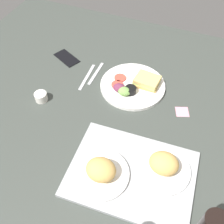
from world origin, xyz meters
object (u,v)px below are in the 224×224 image
object	(u,v)px
plate_with_salad	(134,85)
cell_phone	(67,58)
bread_plate_near	(163,166)
fork	(96,73)
sticky_note	(182,112)
serving_tray	(131,174)
knife	(87,77)
bread_plate_far	(101,172)
espresso_cup	(41,97)

from	to	relation	value
plate_with_salad	cell_phone	size ratio (longest dim) A/B	2.13
bread_plate_near	fork	world-z (taller)	bread_plate_near
bread_plate_near	sticky_note	distance (cm)	31.96
serving_tray	fork	xyz separation A→B (cm)	(34.65, -45.19, -0.55)
fork	sticky_note	distance (cm)	46.24
knife	cell_phone	world-z (taller)	cell_phone
bread_plate_far	bread_plate_near	bearing A→B (deg)	-152.41
espresso_cup	sticky_note	bearing A→B (deg)	-164.52
bread_plate_far	sticky_note	xyz separation A→B (cm)	(-20.58, -41.92, -4.62)
serving_tray	knife	size ratio (longest dim) A/B	2.37
plate_with_salad	knife	size ratio (longest dim) A/B	1.61
plate_with_salad	espresso_cup	xyz separation A→B (cm)	(36.25, 23.02, 0.38)
espresso_cup	sticky_note	distance (cm)	63.38
espresso_cup	plate_with_salad	bearing A→B (deg)	-147.58
bread_plate_near	cell_phone	size ratio (longest dim) A/B	1.39
fork	cell_phone	bearing A→B (deg)	-105.10
bread_plate_far	plate_with_salad	bearing A→B (deg)	-84.98
serving_tray	espresso_cup	size ratio (longest dim) A/B	8.04
bread_plate_near	knife	distance (cm)	59.91
plate_with_salad	knife	xyz separation A→B (cm)	(23.65, 1.60, -1.37)
fork	cell_phone	world-z (taller)	cell_phone
plate_with_salad	knife	distance (cm)	23.74
cell_phone	knife	bearing A→B (deg)	176.22
espresso_cup	cell_phone	xyz separation A→B (cm)	(3.60, -30.58, -1.60)
serving_tray	sticky_note	distance (cm)	38.24
bread_plate_far	knife	xyz separation A→B (cm)	(27.87, -46.44, -4.43)
bread_plate_near	espresso_cup	world-z (taller)	bread_plate_near
serving_tray	sticky_note	world-z (taller)	serving_tray
serving_tray	bread_plate_near	bearing A→B (deg)	-153.02
fork	espresso_cup	bearing A→B (deg)	-31.62
bread_plate_near	espresso_cup	xyz separation A→B (cm)	(60.19, -14.71, -2.67)
bread_plate_far	knife	size ratio (longest dim) A/B	1.08
plate_with_salad	knife	world-z (taller)	plate_with_salad
plate_with_salad	bread_plate_far	bearing A→B (deg)	95.02
fork	knife	size ratio (longest dim) A/B	0.89
bread_plate_near	espresso_cup	bearing A→B (deg)	-13.73
knife	cell_phone	size ratio (longest dim) A/B	1.32
bread_plate_near	bread_plate_far	size ratio (longest dim) A/B	0.98
plate_with_salad	espresso_cup	size ratio (longest dim) A/B	5.47
bread_plate_near	sticky_note	size ratio (longest dim) A/B	3.57
cell_phone	fork	bearing A→B (deg)	-169.34
espresso_cup	fork	bearing A→B (deg)	-121.54
espresso_cup	fork	distance (cm)	29.89
sticky_note	bread_plate_near	bearing A→B (deg)	88.44
bread_plate_near	bread_plate_far	world-z (taller)	same
cell_phone	sticky_note	distance (cm)	66.08
bread_plate_far	fork	size ratio (longest dim) A/B	1.21
bread_plate_far	espresso_cup	world-z (taller)	bread_plate_far
bread_plate_near	cell_phone	xyz separation A→B (cm)	(63.79, -45.29, -4.27)
serving_tray	bread_plate_near	size ratio (longest dim) A/B	2.25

